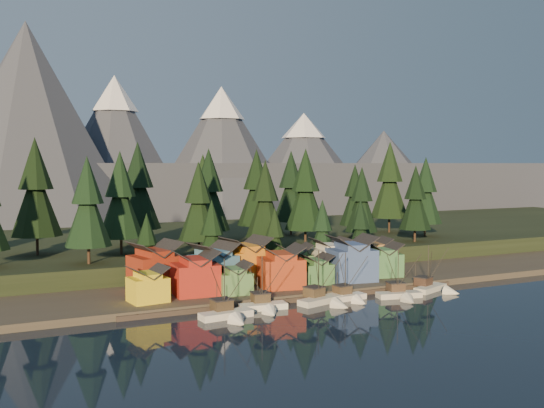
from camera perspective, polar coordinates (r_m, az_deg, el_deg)
name	(u,v)px	position (r m, az deg, el deg)	size (l,w,h in m)	color
ground	(340,317)	(120.20, 6.40, -10.53)	(500.00, 500.00, 0.00)	black
shore_strip	(257,278)	(154.71, -1.43, -6.98)	(400.00, 50.00, 1.50)	#3E372D
hillside	(196,245)	(200.56, -7.20, -3.87)	(420.00, 100.00, 6.00)	black
dock	(300,297)	(134.03, 2.67, -8.78)	(80.00, 4.00, 1.00)	#453931
mountain_ridge	(112,171)	(317.90, -14.86, 3.03)	(560.00, 190.00, 90.00)	#494F5F
boat_1	(229,307)	(117.48, -4.10, -9.62)	(10.92, 11.72, 12.75)	silver
boat_2	(265,299)	(123.93, -0.68, -8.94)	(10.25, 10.98, 12.13)	white
boat_3	(325,293)	(129.74, 5.01, -8.38)	(11.60, 12.10, 12.56)	beige
boat_4	(350,290)	(133.64, 7.32, -8.06)	(9.24, 9.89, 11.54)	white
boat_5	(401,289)	(137.55, 12.08, -7.79)	(10.68, 11.25, 11.92)	beige
boat_6	(435,282)	(146.77, 15.09, -7.10)	(10.79, 11.28, 11.93)	silver
house_front_0	(148,283)	(127.32, -11.61, -7.31)	(8.14, 7.79, 7.28)	yellow
house_front_1	(195,271)	(132.36, -7.24, -6.31)	(9.54, 9.18, 9.55)	#A42419
house_front_2	(234,277)	(132.93, -3.62, -6.88)	(7.32, 7.37, 6.81)	#538648
house_front_3	(281,265)	(138.82, 0.86, -5.79)	(10.91, 10.55, 9.65)	#A23619
house_front_4	(316,268)	(143.99, 4.15, -6.04)	(7.39, 7.87, 6.88)	#417640
house_front_5	(352,257)	(148.10, 7.50, -4.96)	(11.57, 10.78, 10.87)	#3B548C
house_front_6	(383,258)	(155.48, 10.36, -5.07)	(9.51, 9.14, 8.35)	#437B46
house_back_0	(155,264)	(138.83, -10.99, -5.61)	(11.73, 11.43, 10.79)	maroon
house_back_1	(213,264)	(139.81, -5.55, -5.64)	(10.90, 10.98, 10.10)	teal
house_back_2	(246,258)	(145.42, -2.47, -5.13)	(11.27, 10.57, 10.68)	orange
house_back_3	(294,260)	(149.76, 2.07, -5.32)	(9.71, 9.00, 8.50)	#4C7941
house_back_4	(330,256)	(154.00, 5.48, -4.89)	(9.69, 9.39, 9.44)	silver
house_back_5	(374,254)	(161.99, 9.58, -4.62)	(9.28, 9.35, 8.78)	brown
tree_hill_1	(36,191)	(167.66, -21.33, 1.16)	(13.14, 13.14, 30.60)	#332319
tree_hill_2	(88,205)	(148.97, -16.95, -0.09)	(11.00, 11.00, 25.62)	#332319
tree_hill_3	(121,198)	(162.41, -14.07, 0.55)	(11.63, 11.63, 27.08)	#332319
tree_hill_4	(138,189)	(178.64, -12.49, 1.39)	(12.91, 12.91, 30.06)	#332319
tree_hill_5	(199,204)	(157.37, -6.91, 0.00)	(10.46, 10.46, 24.36)	#332319
tree_hill_6	(209,193)	(174.00, -5.96, 1.05)	(12.08, 12.08, 28.14)	#332319
tree_hill_7	(265,202)	(162.05, -0.63, 0.21)	(10.62, 10.62, 24.73)	#332319
tree_hill_8	(257,191)	(187.09, -1.46, 1.28)	(12.13, 12.13, 28.25)	#332319
tree_hill_9	(306,192)	(175.32, 3.18, 1.09)	(12.10, 12.10, 28.18)	#332319
tree_hill_10	(291,189)	(201.16, 1.80, 1.43)	(12.07, 12.07, 28.11)	#332319
tree_hill_11	(362,202)	(179.43, 8.44, 0.19)	(9.81, 9.81, 22.86)	#332319
tree_hill_12	(355,197)	(197.14, 7.80, 0.63)	(10.11, 10.11, 23.56)	#332319
tree_hill_13	(415,200)	(188.38, 13.34, 0.36)	(9.99, 9.99, 23.27)	#332319
tree_hill_14	(390,183)	(212.10, 11.02, 1.97)	(13.47, 13.47, 31.37)	#332319
tree_hill_15	(203,193)	(191.39, -6.50, 1.08)	(11.51, 11.51, 26.81)	#332319
tree_hill_17	(425,193)	(203.61, 14.24, 1.02)	(11.16, 11.16, 26.00)	#332319
tree_shore_0	(147,246)	(144.30, -11.69, -3.85)	(7.21, 7.21, 16.80)	#332319
tree_shore_1	(212,236)	(148.60, -5.68, -2.99)	(8.39, 8.39, 19.53)	#332319
tree_shore_2	(275,238)	(155.21, 0.26, -3.18)	(7.33, 7.33, 17.07)	#332319
tree_shore_3	(322,231)	(161.57, 4.75, -2.59)	(8.05, 8.05, 18.74)	#332319
tree_shore_4	(360,230)	(167.85, 8.31, -2.40)	(7.99, 7.99, 18.62)	#332319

